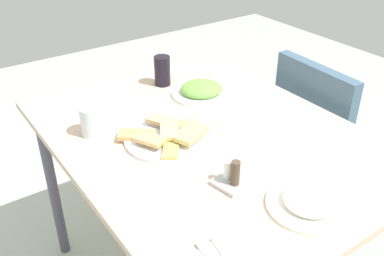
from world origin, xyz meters
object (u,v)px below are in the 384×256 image
Objects in this scene: soda_can at (162,71)px; pide_platter at (169,136)px; dining_table at (206,153)px; salad_plate_rice at (201,90)px; dining_chair at (323,143)px; salad_plate_greens at (308,202)px; drinking_glass at (92,121)px; condiment_caddy at (231,177)px.

pide_platter is at bearing -28.83° from soda_can.
pide_platter is (-0.04, -0.12, 0.09)m from dining_table.
dining_table is 0.31m from salad_plate_rice.
dining_chair reaches higher than pide_platter.
pide_platter is 0.44m from soda_can.
dining_table is 0.68m from dining_chair.
drinking_glass is (-0.67, -0.31, 0.03)m from salad_plate_greens.
condiment_caddy reaches higher than dining_table.
dining_table is at bearing -32.53° from salad_plate_rice.
salad_plate_rice is at bearing 24.13° from soda_can.
soda_can is 0.45m from drinking_glass.
dining_chair is 0.86m from condiment_caddy.
pide_platter is at bearing -166.38° from salad_plate_greens.
soda_can reaches higher than salad_plate_rice.
soda_can reaches higher than dining_table.
soda_can is at bearing 164.23° from condiment_caddy.
dining_chair is at bearing 87.46° from pide_platter.
salad_plate_rice is at bearing 147.47° from dining_table.
pide_platter is at bearing -92.54° from dining_chair.
soda_can is at bearing 168.58° from dining_table.
drinking_glass reaches higher than dining_table.
condiment_caddy is (-0.19, -0.10, 0.01)m from salad_plate_greens.
drinking_glass is (-0.18, -0.19, 0.04)m from pide_platter.
salad_plate_greens is at bearing -55.15° from dining_chair.
pide_platter reaches higher than dining_table.
salad_plate_greens is at bearing 13.62° from pide_platter.
dining_chair reaches higher than drinking_glass.
soda_can is (-0.42, -0.57, 0.34)m from dining_chair.
soda_can is at bearing 151.17° from pide_platter.
dining_chair is 0.78m from soda_can.
dining_chair is 8.88× the size of drinking_glass.
dining_chair reaches higher than salad_plate_rice.
condiment_caddy reaches higher than salad_plate_greens.
soda_can reaches higher than pide_platter.
drinking_glass is (0.20, -0.40, -0.01)m from soda_can.
soda_can reaches higher than drinking_glass.
salad_plate_greens is (0.49, 0.12, 0.00)m from pide_platter.
drinking_glass is at bearing -124.61° from dining_table.
condiment_caddy is at bearing -27.54° from salad_plate_rice.
dining_chair is 2.90× the size of pide_platter.
dining_table is at bearing 179.32° from salad_plate_greens.
condiment_caddy is at bearing -15.77° from soda_can.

